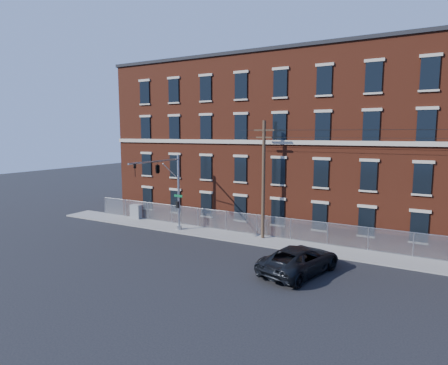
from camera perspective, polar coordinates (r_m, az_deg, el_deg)
name	(u,v)px	position (r m, az deg, el deg)	size (l,w,h in m)	color
ground	(209,254)	(28.89, -2.25, -10.78)	(140.00, 140.00, 0.00)	black
sidewalk	(388,259)	(29.95, 23.65, -10.63)	(65.00, 3.00, 0.12)	gray
mill_building	(403,143)	(37.49, 25.58, 5.38)	(55.30, 14.32, 16.30)	#602312
chain_link_fence	(390,241)	(30.92, 23.98, -8.16)	(59.06, 0.06, 1.85)	#A5A8AD
traffic_signal_mast	(163,176)	(32.86, -9.32, 0.99)	(0.90, 6.75, 7.00)	#9EA0A5
utility_pole_near	(263,178)	(31.75, 6.03, 0.73)	(1.80, 0.28, 10.00)	#493724
pickup_truck	(300,260)	(25.37, 11.45, -11.44)	(2.94, 6.38, 1.77)	black
utility_cabinet	(136,212)	(40.72, -13.27, -4.34)	(1.17, 0.58, 1.46)	slate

